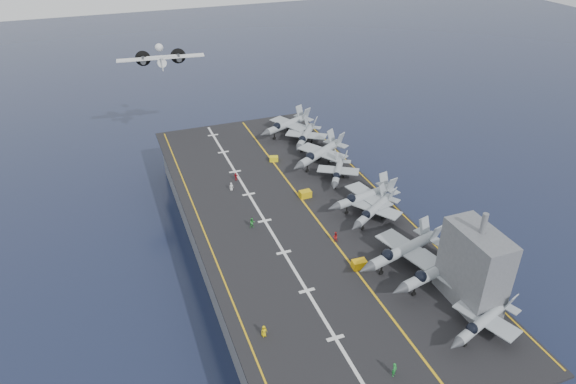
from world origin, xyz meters
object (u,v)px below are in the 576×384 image
object	(u,v)px
fighter_jet_0	(484,320)
tow_cart_a	(359,264)
island_superstructure	(476,259)
transport_plane	(162,63)

from	to	relation	value
fighter_jet_0	tow_cart_a	distance (m)	20.33
fighter_jet_0	tow_cart_a	size ratio (longest dim) A/B	6.68
island_superstructure	transport_plane	bearing A→B (deg)	110.02
tow_cart_a	transport_plane	bearing A→B (deg)	104.96
island_superstructure	tow_cart_a	bearing A→B (deg)	132.61
tow_cart_a	transport_plane	size ratio (longest dim) A/B	0.11
fighter_jet_0	tow_cart_a	world-z (taller)	fighter_jet_0
island_superstructure	fighter_jet_0	xyz separation A→B (m)	(-2.19, -5.99, -5.21)
fighter_jet_0	transport_plane	size ratio (longest dim) A/B	0.70
tow_cart_a	transport_plane	world-z (taller)	transport_plane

